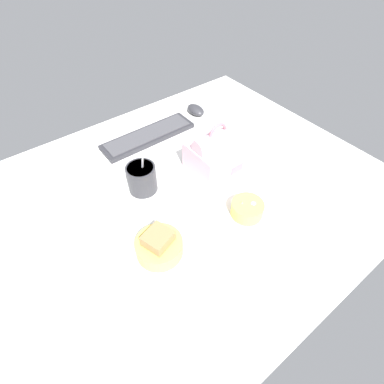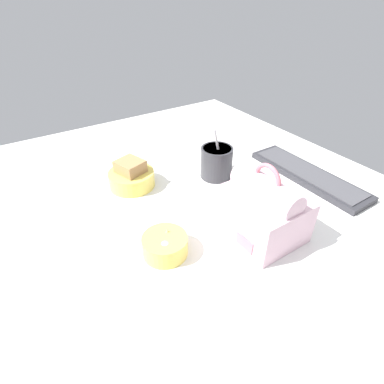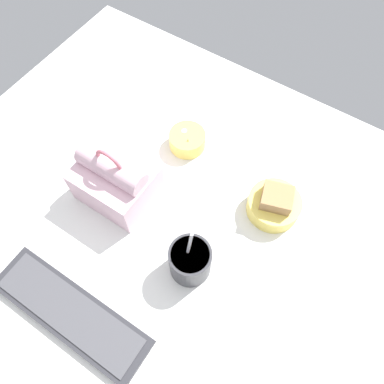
# 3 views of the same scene
# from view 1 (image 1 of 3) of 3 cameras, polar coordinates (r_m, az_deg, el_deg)

# --- Properties ---
(desk_surface) EXTENTS (1.40, 1.10, 0.02)m
(desk_surface) POSITION_cam_1_polar(r_m,az_deg,el_deg) (1.02, -2.28, -0.77)
(desk_surface) COLOR white
(desk_surface) RESTS_ON ground
(keyboard) EXTENTS (0.39, 0.11, 0.02)m
(keyboard) POSITION_cam_1_polar(r_m,az_deg,el_deg) (1.25, -8.35, 10.54)
(keyboard) COLOR #2D2D33
(keyboard) RESTS_ON desk_surface
(lunch_bag) EXTENTS (0.19, 0.16, 0.19)m
(lunch_bag) POSITION_cam_1_polar(r_m,az_deg,el_deg) (1.07, 4.64, 7.39)
(lunch_bag) COLOR beige
(lunch_bag) RESTS_ON desk_surface
(soup_cup) EXTENTS (0.10, 0.10, 0.16)m
(soup_cup) POSITION_cam_1_polar(r_m,az_deg,el_deg) (1.01, -9.53, 2.67)
(soup_cup) COLOR #333338
(soup_cup) RESTS_ON desk_surface
(bento_bowl_sandwich) EXTENTS (0.13, 0.13, 0.08)m
(bento_bowl_sandwich) POSITION_cam_1_polar(r_m,az_deg,el_deg) (0.85, -6.29, -10.09)
(bento_bowl_sandwich) COLOR #EFD65B
(bento_bowl_sandwich) RESTS_ON desk_surface
(bento_bowl_snacks) EXTENTS (0.10, 0.10, 0.06)m
(bento_bowl_snacks) POSITION_cam_1_polar(r_m,az_deg,el_deg) (0.95, 10.44, -3.10)
(bento_bowl_snacks) COLOR #EFD65B
(bento_bowl_snacks) RESTS_ON desk_surface
(computer_mouse) EXTENTS (0.06, 0.09, 0.04)m
(computer_mouse) POSITION_cam_1_polar(r_m,az_deg,el_deg) (1.39, 0.71, 15.37)
(computer_mouse) COLOR #333338
(computer_mouse) RESTS_ON desk_surface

